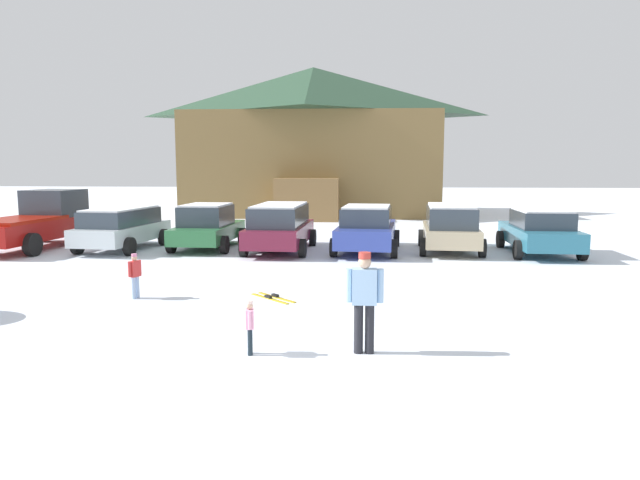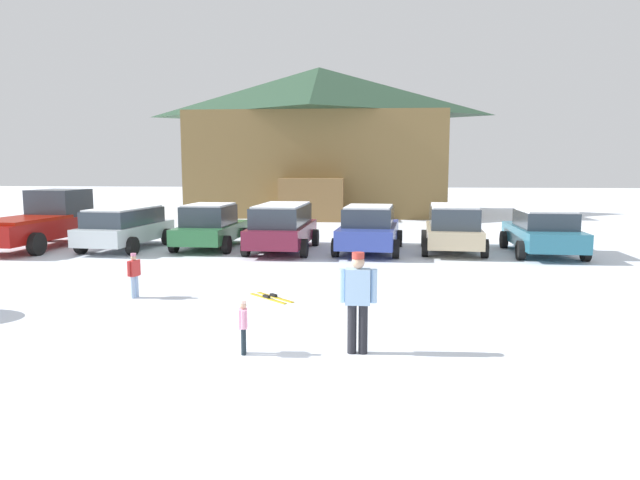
{
  "view_description": "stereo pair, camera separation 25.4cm",
  "coord_description": "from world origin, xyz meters",
  "px_view_note": "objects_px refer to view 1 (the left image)",
  "views": [
    {
      "loc": [
        1.77,
        -6.95,
        3.02
      ],
      "look_at": [
        0.57,
        8.54,
        1.03
      ],
      "focal_mm": 32.0,
      "sensor_mm": 36.0,
      "label": 1
    },
    {
      "loc": [
        2.02,
        -6.93,
        3.02
      ],
      "look_at": [
        0.57,
        8.54,
        1.03
      ],
      "focal_mm": 32.0,
      "sensor_mm": 36.0,
      "label": 2
    }
  ],
  "objects_px": {
    "pair_of_skis": "(273,297)",
    "parked_beige_suv": "(450,226)",
    "ski_lodge": "(313,140)",
    "skier_child_in_pink_snowsuit": "(250,324)",
    "parked_maroon_van": "(280,226)",
    "skier_adult_in_blue_parka": "(364,297)",
    "skier_child_in_red_jacket": "(135,273)",
    "parked_green_coupe": "(208,226)",
    "parked_blue_hatchback": "(367,228)",
    "pickup_truck": "(41,221)",
    "parked_teal_hatchback": "(540,231)",
    "parked_silver_wagon": "(122,227)"
  },
  "relations": [
    {
      "from": "skier_child_in_pink_snowsuit",
      "to": "skier_adult_in_blue_parka",
      "type": "relative_size",
      "value": 0.53
    },
    {
      "from": "pickup_truck",
      "to": "skier_child_in_red_jacket",
      "type": "bearing_deg",
      "value": -49.09
    },
    {
      "from": "parked_green_coupe",
      "to": "ski_lodge",
      "type": "bearing_deg",
      "value": 81.89
    },
    {
      "from": "parked_green_coupe",
      "to": "parked_teal_hatchback",
      "type": "relative_size",
      "value": 0.93
    },
    {
      "from": "parked_beige_suv",
      "to": "pair_of_skis",
      "type": "relative_size",
      "value": 3.68
    },
    {
      "from": "skier_child_in_pink_snowsuit",
      "to": "pair_of_skis",
      "type": "distance_m",
      "value": 4.01
    },
    {
      "from": "ski_lodge",
      "to": "parked_maroon_van",
      "type": "bearing_deg",
      "value": -88.87
    },
    {
      "from": "ski_lodge",
      "to": "skier_child_in_red_jacket",
      "type": "distance_m",
      "value": 25.74
    },
    {
      "from": "parked_silver_wagon",
      "to": "pickup_truck",
      "type": "distance_m",
      "value": 3.33
    },
    {
      "from": "parked_green_coupe",
      "to": "parked_teal_hatchback",
      "type": "height_order",
      "value": "parked_green_coupe"
    },
    {
      "from": "skier_adult_in_blue_parka",
      "to": "parked_beige_suv",
      "type": "bearing_deg",
      "value": 75.14
    },
    {
      "from": "pickup_truck",
      "to": "skier_adult_in_blue_parka",
      "type": "xyz_separation_m",
      "value": [
        12.2,
        -11.51,
        -0.05
      ]
    },
    {
      "from": "parked_green_coupe",
      "to": "parked_maroon_van",
      "type": "height_order",
      "value": "parked_maroon_van"
    },
    {
      "from": "ski_lodge",
      "to": "skier_child_in_red_jacket",
      "type": "xyz_separation_m",
      "value": [
        -1.89,
        -25.32,
        -4.21
      ]
    },
    {
      "from": "pickup_truck",
      "to": "skier_adult_in_blue_parka",
      "type": "relative_size",
      "value": 3.65
    },
    {
      "from": "parked_green_coupe",
      "to": "parked_blue_hatchback",
      "type": "height_order",
      "value": "parked_green_coupe"
    },
    {
      "from": "parked_teal_hatchback",
      "to": "skier_child_in_pink_snowsuit",
      "type": "distance_m",
      "value": 13.98
    },
    {
      "from": "pair_of_skis",
      "to": "parked_beige_suv",
      "type": "bearing_deg",
      "value": 56.5
    },
    {
      "from": "parked_green_coupe",
      "to": "pair_of_skis",
      "type": "height_order",
      "value": "parked_green_coupe"
    },
    {
      "from": "parked_maroon_van",
      "to": "skier_child_in_red_jacket",
      "type": "distance_m",
      "value": 8.06
    },
    {
      "from": "ski_lodge",
      "to": "parked_green_coupe",
      "type": "xyz_separation_m",
      "value": [
        -2.44,
        -17.15,
        -3.96
      ]
    },
    {
      "from": "parked_beige_suv",
      "to": "pair_of_skis",
      "type": "bearing_deg",
      "value": -123.5
    },
    {
      "from": "parked_maroon_van",
      "to": "pickup_truck",
      "type": "xyz_separation_m",
      "value": [
        -9.16,
        0.25,
        0.08
      ]
    },
    {
      "from": "parked_beige_suv",
      "to": "skier_adult_in_blue_parka",
      "type": "height_order",
      "value": "parked_beige_suv"
    },
    {
      "from": "parked_beige_suv",
      "to": "pair_of_skis",
      "type": "height_order",
      "value": "parked_beige_suv"
    },
    {
      "from": "skier_adult_in_blue_parka",
      "to": "parked_silver_wagon",
      "type": "bearing_deg",
      "value": 128.56
    },
    {
      "from": "skier_adult_in_blue_parka",
      "to": "pair_of_skis",
      "type": "relative_size",
      "value": 1.42
    },
    {
      "from": "parked_maroon_van",
      "to": "pair_of_skis",
      "type": "height_order",
      "value": "parked_maroon_van"
    },
    {
      "from": "parked_green_coupe",
      "to": "skier_child_in_red_jacket",
      "type": "relative_size",
      "value": 4.09
    },
    {
      "from": "parked_green_coupe",
      "to": "parked_beige_suv",
      "type": "relative_size",
      "value": 0.99
    },
    {
      "from": "parked_green_coupe",
      "to": "pickup_truck",
      "type": "bearing_deg",
      "value": -178.36
    },
    {
      "from": "skier_child_in_red_jacket",
      "to": "skier_adult_in_blue_parka",
      "type": "xyz_separation_m",
      "value": [
        5.28,
        -3.52,
        0.35
      ]
    },
    {
      "from": "parked_silver_wagon",
      "to": "pickup_truck",
      "type": "bearing_deg",
      "value": 173.82
    },
    {
      "from": "ski_lodge",
      "to": "skier_child_in_pink_snowsuit",
      "type": "height_order",
      "value": "ski_lodge"
    },
    {
      "from": "skier_child_in_red_jacket",
      "to": "skier_child_in_pink_snowsuit",
      "type": "relative_size",
      "value": 1.17
    },
    {
      "from": "ski_lodge",
      "to": "parked_blue_hatchback",
      "type": "relative_size",
      "value": 3.36
    },
    {
      "from": "parked_maroon_van",
      "to": "pickup_truck",
      "type": "bearing_deg",
      "value": 178.43
    },
    {
      "from": "skier_adult_in_blue_parka",
      "to": "pair_of_skis",
      "type": "distance_m",
      "value": 4.41
    },
    {
      "from": "pickup_truck",
      "to": "skier_child_in_red_jacket",
      "type": "relative_size",
      "value": 5.82
    },
    {
      "from": "parked_silver_wagon",
      "to": "skier_adult_in_blue_parka",
      "type": "xyz_separation_m",
      "value": [
        8.89,
        -11.15,
        0.09
      ]
    },
    {
      "from": "ski_lodge",
      "to": "parked_blue_hatchback",
      "type": "xyz_separation_m",
      "value": [
        3.48,
        -17.48,
        -3.96
      ]
    },
    {
      "from": "parked_green_coupe",
      "to": "parked_beige_suv",
      "type": "xyz_separation_m",
      "value": [
        8.91,
        -0.09,
        0.07
      ]
    },
    {
      "from": "skier_child_in_pink_snowsuit",
      "to": "skier_adult_in_blue_parka",
      "type": "bearing_deg",
      "value": 6.62
    },
    {
      "from": "pair_of_skis",
      "to": "skier_child_in_pink_snowsuit",
      "type": "bearing_deg",
      "value": -86.1
    },
    {
      "from": "parked_teal_hatchback",
      "to": "skier_child_in_red_jacket",
      "type": "relative_size",
      "value": 4.4
    },
    {
      "from": "parked_teal_hatchback",
      "to": "pair_of_skis",
      "type": "distance_m",
      "value": 11.17
    },
    {
      "from": "skier_child_in_pink_snowsuit",
      "to": "skier_adult_in_blue_parka",
      "type": "distance_m",
      "value": 1.9
    },
    {
      "from": "parked_silver_wagon",
      "to": "skier_adult_in_blue_parka",
      "type": "bearing_deg",
      "value": -51.44
    },
    {
      "from": "skier_child_in_pink_snowsuit",
      "to": "pair_of_skis",
      "type": "height_order",
      "value": "skier_child_in_pink_snowsuit"
    },
    {
      "from": "parked_beige_suv",
      "to": "pickup_truck",
      "type": "relative_size",
      "value": 0.71
    }
  ]
}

